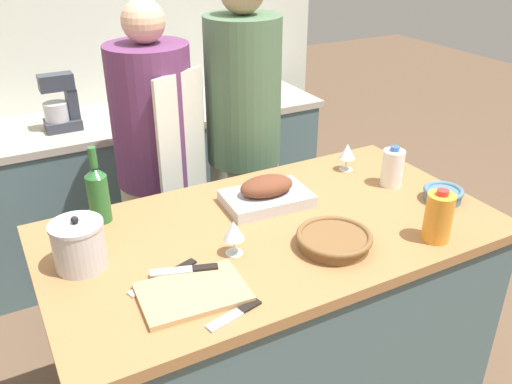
{
  "coord_description": "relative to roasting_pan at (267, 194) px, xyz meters",
  "views": [
    {
      "loc": [
        -0.83,
        -1.42,
        1.9
      ],
      "look_at": [
        0.0,
        0.13,
        1.0
      ],
      "focal_mm": 38.0,
      "sensor_mm": 36.0,
      "label": 1
    }
  ],
  "objects": [
    {
      "name": "juice_jug",
      "position": [
        0.38,
        -0.49,
        0.04
      ],
      "size": [
        0.09,
        0.09,
        0.19
      ],
      "color": "orange",
      "rests_on": "kitchen_island"
    },
    {
      "name": "condiment_bottle_tall",
      "position": [
        0.43,
        1.39,
        -0.02
      ],
      "size": [
        0.05,
        0.05,
        0.13
      ],
      "color": "#234C28",
      "rests_on": "back_counter"
    },
    {
      "name": "mixing_bowl",
      "position": [
        0.61,
        -0.3,
        -0.02
      ],
      "size": [
        0.15,
        0.15,
        0.05
      ],
      "color": "slate",
      "rests_on": "kitchen_island"
    },
    {
      "name": "stock_pot",
      "position": [
        -0.71,
        -0.08,
        0.03
      ],
      "size": [
        0.16,
        0.16,
        0.18
      ],
      "color": "#B7B7BC",
      "rests_on": "kitchen_island"
    },
    {
      "name": "back_wall",
      "position": [
        -0.06,
        1.69,
        0.31
      ],
      "size": [
        2.6,
        0.1,
        2.55
      ],
      "color": "silver",
      "rests_on": "ground_plane"
    },
    {
      "name": "milk_jug",
      "position": [
        0.53,
        -0.1,
        0.03
      ],
      "size": [
        0.09,
        0.09,
        0.17
      ],
      "color": "white",
      "rests_on": "kitchen_island"
    },
    {
      "name": "stand_mixer",
      "position": [
        -0.51,
        1.29,
        0.04
      ],
      "size": [
        0.18,
        0.14,
        0.3
      ],
      "color": "#333842",
      "rests_on": "back_counter"
    },
    {
      "name": "knife_bread",
      "position": [
        -0.39,
        -0.52,
        -0.04
      ],
      "size": [
        0.18,
        0.07,
        0.01
      ],
      "color": "#B7B7BC",
      "rests_on": "kitchen_island"
    },
    {
      "name": "wine_glass_left",
      "position": [
        0.45,
        0.11,
        0.04
      ],
      "size": [
        0.07,
        0.07,
        0.12
      ],
      "color": "silver",
      "rests_on": "kitchen_island"
    },
    {
      "name": "person_cook_aproned",
      "position": [
        -0.21,
        0.68,
        -0.08
      ],
      "size": [
        0.39,
        0.41,
        1.6
      ],
      "rotation": [
        0.0,
        0.0,
        0.45
      ],
      "color": "beige",
      "rests_on": "ground_plane"
    },
    {
      "name": "person_cook_guest",
      "position": [
        0.21,
        0.61,
        -0.02
      ],
      "size": [
        0.35,
        0.35,
        1.71
      ],
      "rotation": [
        0.0,
        0.0,
        0.02
      ],
      "color": "beige",
      "rests_on": "ground_plane"
    },
    {
      "name": "condiment_bottle_extra",
      "position": [
        0.26,
        1.42,
        -0.01
      ],
      "size": [
        0.06,
        0.06,
        0.16
      ],
      "color": "#332D28",
      "rests_on": "back_counter"
    },
    {
      "name": "back_counter",
      "position": [
        -0.06,
        1.34,
        -0.52
      ],
      "size": [
        2.1,
        0.6,
        0.88
      ],
      "color": "#4C666B",
      "rests_on": "ground_plane"
    },
    {
      "name": "kitchen_island",
      "position": [
        -0.06,
        -0.16,
        -0.5
      ],
      "size": [
        1.6,
        0.87,
        0.92
      ],
      "color": "#4C666B",
      "rests_on": "ground_plane"
    },
    {
      "name": "knife_chef",
      "position": [
        -0.5,
        -0.26,
        -0.04
      ],
      "size": [
        0.24,
        0.1,
        0.01
      ],
      "color": "#B7B7BC",
      "rests_on": "kitchen_island"
    },
    {
      "name": "roasting_pan",
      "position": [
        0.0,
        0.0,
        0.0
      ],
      "size": [
        0.34,
        0.23,
        0.11
      ],
      "color": "#BCBCC1",
      "rests_on": "kitchen_island"
    },
    {
      "name": "wine_bottle_green",
      "position": [
        -0.58,
        0.17,
        0.07
      ],
      "size": [
        0.08,
        0.08,
        0.28
      ],
      "color": "#28662D",
      "rests_on": "kitchen_island"
    },
    {
      "name": "wicker_basket",
      "position": [
        0.05,
        -0.37,
        -0.02
      ],
      "size": [
        0.25,
        0.25,
        0.05
      ],
      "color": "brown",
      "rests_on": "kitchen_island"
    },
    {
      "name": "knife_paring",
      "position": [
        -0.44,
        -0.28,
        -0.02
      ],
      "size": [
        0.21,
        0.09,
        0.01
      ],
      "color": "#B7B7BC",
      "rests_on": "cutting_board"
    },
    {
      "name": "condiment_bottle_short",
      "position": [
        0.79,
        1.49,
        -0.01
      ],
      "size": [
        0.05,
        0.05,
        0.14
      ],
      "color": "maroon",
      "rests_on": "back_counter"
    },
    {
      "name": "cutting_board",
      "position": [
        -0.46,
        -0.38,
        -0.03
      ],
      "size": [
        0.32,
        0.23,
        0.02
      ],
      "color": "tan",
      "rests_on": "kitchen_island"
    },
    {
      "name": "wine_glass_right",
      "position": [
        -0.26,
        -0.25,
        0.04
      ],
      "size": [
        0.07,
        0.07,
        0.12
      ],
      "color": "silver",
      "rests_on": "kitchen_island"
    }
  ]
}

